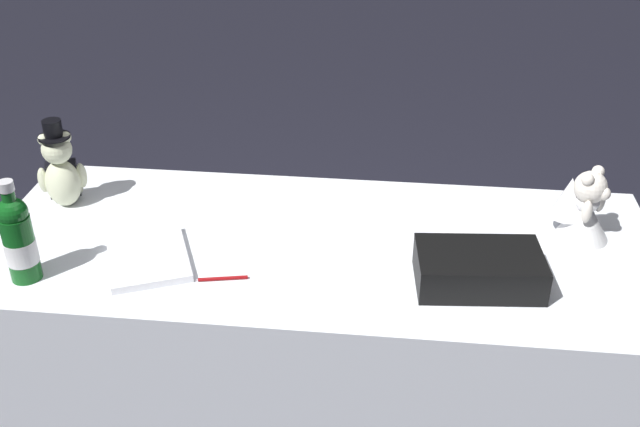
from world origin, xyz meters
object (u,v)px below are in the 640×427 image
at_px(teddy_bear_bride, 582,206).
at_px(signing_pen, 221,279).
at_px(teddy_bear_groom, 61,171).
at_px(gift_case_black, 479,269).
at_px(champagne_bottle, 18,238).
at_px(guestbook, 148,258).

relative_size(teddy_bear_bride, signing_pen, 1.58).
height_order(teddy_bear_groom, gift_case_black, teddy_bear_groom).
bearing_deg(teddy_bear_groom, gift_case_black, 166.73).
distance_m(champagne_bottle, guestbook, 0.35).
relative_size(gift_case_black, guestbook, 1.25).
bearing_deg(champagne_bottle, teddy_bear_bride, -165.73).
xyz_separation_m(signing_pen, guestbook, (0.23, -0.07, 0.01)).
bearing_deg(teddy_bear_groom, guestbook, 140.80).
height_order(teddy_bear_groom, guestbook, teddy_bear_groom).
xyz_separation_m(champagne_bottle, signing_pen, (-0.53, -0.05, -0.12)).
bearing_deg(teddy_bear_bride, signing_pen, 18.92).
distance_m(teddy_bear_groom, guestbook, 0.48).
bearing_deg(champagne_bottle, teddy_bear_groom, -82.12).
bearing_deg(guestbook, gift_case_black, 156.68).
relative_size(teddy_bear_bride, gift_case_black, 0.64).
distance_m(teddy_bear_groom, gift_case_black, 1.32).
distance_m(teddy_bear_bride, signing_pen, 1.07).
xyz_separation_m(teddy_bear_groom, gift_case_black, (-1.28, 0.30, -0.07)).
bearing_deg(teddy_bear_groom, champagne_bottle, 97.88).
bearing_deg(gift_case_black, teddy_bear_groom, -13.27).
distance_m(champagne_bottle, signing_pen, 0.55).
height_order(signing_pen, gift_case_black, gift_case_black).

